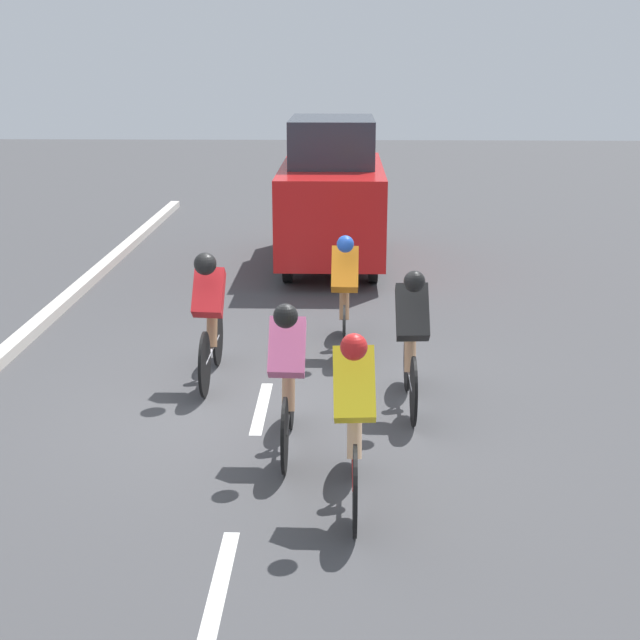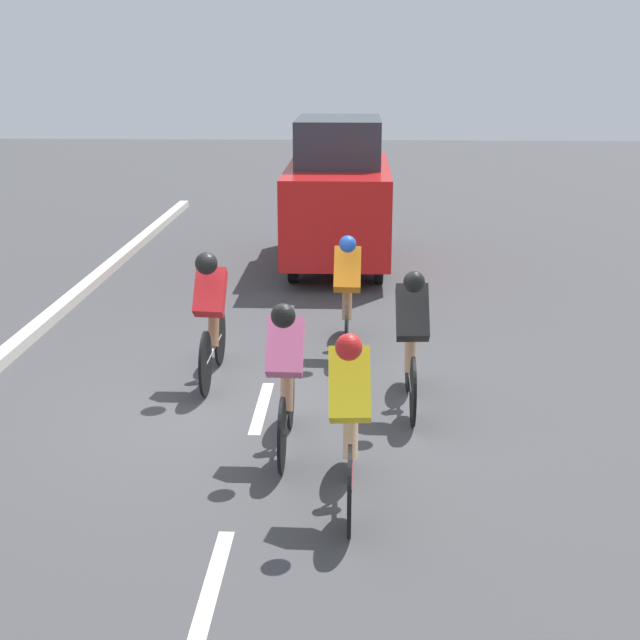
# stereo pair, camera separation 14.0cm
# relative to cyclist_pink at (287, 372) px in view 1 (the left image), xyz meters

# --- Properties ---
(ground_plane) EXTENTS (60.00, 60.00, 0.00)m
(ground_plane) POSITION_rel_cyclist_pink_xyz_m (0.34, -1.14, -0.77)
(ground_plane) COLOR #424244
(lane_stripe_near) EXTENTS (0.12, 1.40, 0.01)m
(lane_stripe_near) POSITION_rel_cyclist_pink_xyz_m (0.34, 2.17, -0.76)
(lane_stripe_near) COLOR white
(lane_stripe_near) RESTS_ON ground
(lane_stripe_mid) EXTENTS (0.12, 1.40, 0.01)m
(lane_stripe_mid) POSITION_rel_cyclist_pink_xyz_m (0.34, -1.03, -0.76)
(lane_stripe_mid) COLOR white
(lane_stripe_mid) RESTS_ON ground
(lane_stripe_far) EXTENTS (0.12, 1.40, 0.01)m
(lane_stripe_far) POSITION_rel_cyclist_pink_xyz_m (0.34, -4.23, -0.76)
(lane_stripe_far) COLOR white
(lane_stripe_far) RESTS_ON ground
(cyclist_pink) EXTENTS (0.33, 1.64, 1.47)m
(cyclist_pink) POSITION_rel_cyclist_pink_xyz_m (0.00, 0.00, 0.00)
(cyclist_pink) COLOR black
(cyclist_pink) RESTS_ON ground
(cyclist_orange) EXTENTS (0.33, 1.67, 1.48)m
(cyclist_orange) POSITION_rel_cyclist_pink_xyz_m (-0.51, -2.94, -0.00)
(cyclist_orange) COLOR black
(cyclist_orange) RESTS_ON ground
(cyclist_black) EXTENTS (0.33, 1.64, 1.51)m
(cyclist_black) POSITION_rel_cyclist_pink_xyz_m (-1.18, -1.06, 0.02)
(cyclist_black) COLOR black
(cyclist_black) RESTS_ON ground
(cyclist_yellow) EXTENTS (0.34, 1.69, 1.53)m
(cyclist_yellow) POSITION_rel_cyclist_pink_xyz_m (-0.59, 1.01, 0.02)
(cyclist_yellow) COLOR black
(cyclist_yellow) RESTS_ON ground
(cyclist_red) EXTENTS (0.34, 1.72, 1.52)m
(cyclist_red) POSITION_rel_cyclist_pink_xyz_m (0.96, -1.78, 0.04)
(cyclist_red) COLOR black
(cyclist_red) RESTS_ON ground
(support_car) EXTENTS (1.70, 4.03, 2.48)m
(support_car) POSITION_rel_cyclist_pink_xyz_m (-0.28, -7.63, 0.45)
(support_car) COLOR black
(support_car) RESTS_ON ground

